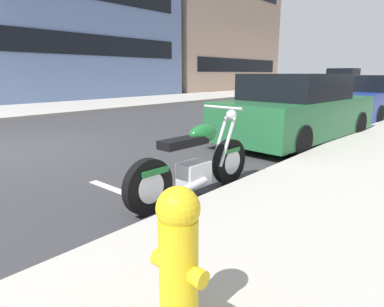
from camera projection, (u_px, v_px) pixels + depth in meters
ground_plane at (12, 151)px, 6.73m from camera, size 260.00×260.00×0.00m
sidewalk_far_curb at (173, 99)px, 20.06m from camera, size 120.00×5.00×0.14m
parking_stall_stripe at (142, 199)px, 4.15m from camera, size 0.12×2.20×0.01m
parked_motorcycle at (195, 164)px, 4.18m from camera, size 2.13×0.62×1.12m
parked_car_across_street at (297, 110)px, 7.68m from camera, size 4.63×2.14×1.54m
parked_car_near_corner at (366, 98)px, 11.52m from camera, size 4.58×2.04×1.49m
crossing_truck at (352, 82)px, 26.21m from camera, size 2.28×5.39×1.96m
fire_hydrant at (179, 254)px, 1.81m from camera, size 0.24×0.36×0.83m
townhouse_mid_block at (200, 35)px, 31.15m from camera, size 13.82×9.23×10.18m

